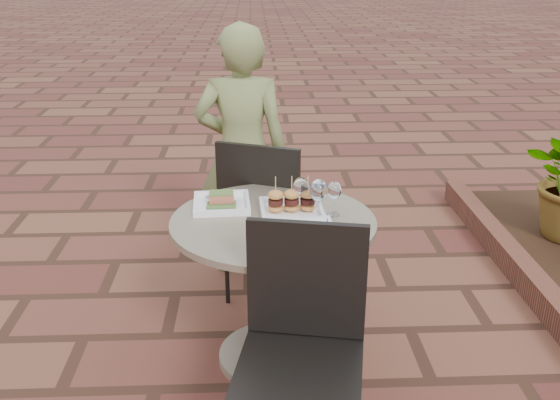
{
  "coord_description": "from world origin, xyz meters",
  "views": [
    {
      "loc": [
        0.04,
        -2.7,
        1.82
      ],
      "look_at": [
        0.15,
        -0.21,
        0.82
      ],
      "focal_mm": 40.0,
      "sensor_mm": 36.0,
      "label": 1
    }
  ],
  "objects_px": {
    "plate_salmon": "(222,202)",
    "plate_tuna": "(306,230)",
    "chair_far": "(265,209)",
    "diner": "(242,153)",
    "cafe_table": "(273,269)",
    "chair_near": "(303,331)",
    "plate_sliders": "(292,206)"
  },
  "relations": [
    {
      "from": "diner",
      "to": "plate_tuna",
      "type": "bearing_deg",
      "value": 106.4
    },
    {
      "from": "cafe_table",
      "to": "chair_near",
      "type": "bearing_deg",
      "value": -81.72
    },
    {
      "from": "diner",
      "to": "plate_sliders",
      "type": "xyz_separation_m",
      "value": [
        0.23,
        -0.88,
        0.03
      ]
    },
    {
      "from": "chair_near",
      "to": "plate_sliders",
      "type": "bearing_deg",
      "value": 101.09
    },
    {
      "from": "plate_sliders",
      "to": "plate_tuna",
      "type": "relative_size",
      "value": 1.19
    },
    {
      "from": "cafe_table",
      "to": "diner",
      "type": "relative_size",
      "value": 0.61
    },
    {
      "from": "diner",
      "to": "plate_salmon",
      "type": "bearing_deg",
      "value": 86.02
    },
    {
      "from": "plate_salmon",
      "to": "plate_tuna",
      "type": "bearing_deg",
      "value": -40.96
    },
    {
      "from": "chair_near",
      "to": "diner",
      "type": "xyz_separation_m",
      "value": [
        -0.23,
        1.52,
        0.19
      ]
    },
    {
      "from": "plate_tuna",
      "to": "plate_sliders",
      "type": "bearing_deg",
      "value": 102.12
    },
    {
      "from": "cafe_table",
      "to": "plate_salmon",
      "type": "height_order",
      "value": "plate_salmon"
    },
    {
      "from": "chair_near",
      "to": "plate_tuna",
      "type": "distance_m",
      "value": 0.48
    },
    {
      "from": "chair_far",
      "to": "plate_tuna",
      "type": "xyz_separation_m",
      "value": [
        0.15,
        -0.7,
        0.19
      ]
    },
    {
      "from": "cafe_table",
      "to": "plate_sliders",
      "type": "relative_size",
      "value": 3.15
    },
    {
      "from": "chair_far",
      "to": "plate_sliders",
      "type": "xyz_separation_m",
      "value": [
        0.11,
        -0.49,
        0.22
      ]
    },
    {
      "from": "cafe_table",
      "to": "chair_near",
      "type": "xyz_separation_m",
      "value": [
        0.09,
        -0.59,
        0.07
      ]
    },
    {
      "from": "chair_near",
      "to": "chair_far",
      "type": "bearing_deg",
      "value": 106.5
    },
    {
      "from": "cafe_table",
      "to": "plate_sliders",
      "type": "distance_m",
      "value": 0.3
    },
    {
      "from": "plate_sliders",
      "to": "cafe_table",
      "type": "bearing_deg",
      "value": -146.07
    },
    {
      "from": "chair_near",
      "to": "plate_salmon",
      "type": "height_order",
      "value": "chair_near"
    },
    {
      "from": "cafe_table",
      "to": "diner",
      "type": "distance_m",
      "value": 0.98
    },
    {
      "from": "cafe_table",
      "to": "chair_far",
      "type": "height_order",
      "value": "chair_far"
    },
    {
      "from": "chair_far",
      "to": "diner",
      "type": "bearing_deg",
      "value": -51.61
    },
    {
      "from": "cafe_table",
      "to": "plate_salmon",
      "type": "bearing_deg",
      "value": 145.47
    },
    {
      "from": "plate_salmon",
      "to": "plate_tuna",
      "type": "height_order",
      "value": "plate_salmon"
    },
    {
      "from": "chair_far",
      "to": "plate_tuna",
      "type": "relative_size",
      "value": 3.87
    },
    {
      "from": "chair_far",
      "to": "plate_tuna",
      "type": "bearing_deg",
      "value": 123.22
    },
    {
      "from": "plate_salmon",
      "to": "plate_tuna",
      "type": "relative_size",
      "value": 1.11
    },
    {
      "from": "plate_salmon",
      "to": "plate_sliders",
      "type": "xyz_separation_m",
      "value": [
        0.31,
        -0.1,
        0.02
      ]
    },
    {
      "from": "chair_far",
      "to": "plate_tuna",
      "type": "height_order",
      "value": "chair_far"
    },
    {
      "from": "chair_far",
      "to": "plate_sliders",
      "type": "bearing_deg",
      "value": 123.34
    },
    {
      "from": "chair_far",
      "to": "diner",
      "type": "distance_m",
      "value": 0.45
    }
  ]
}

